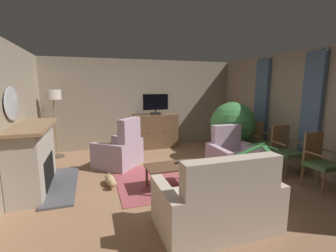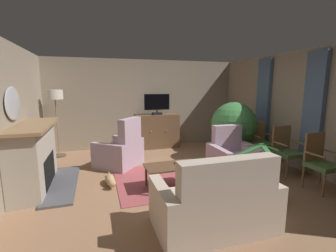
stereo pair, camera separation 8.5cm
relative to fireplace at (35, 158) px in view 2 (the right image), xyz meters
name	(u,v)px [view 2 (the right image)]	position (x,y,z in m)	size (l,w,h in m)	color
ground_plane	(176,180)	(2.52, -0.39, -0.58)	(6.20, 6.21, 0.04)	#936B4C
wall_back	(146,104)	(2.52, 2.47, 0.73)	(6.20, 0.10, 2.58)	gray
wall_left	(1,121)	(-0.33, -0.39, 0.73)	(0.10, 6.21, 2.58)	gray
wall_right_with_window	(297,110)	(5.37, -0.39, 0.73)	(0.10, 6.21, 2.58)	gray
curtain_panel_near	(314,106)	(5.26, -0.89, 0.86)	(0.10, 0.44, 2.17)	slate
curtain_panel_far	(263,102)	(5.26, 0.61, 0.86)	(0.10, 0.44, 2.17)	slate
rug_central	(180,177)	(2.62, -0.33, -0.55)	(2.51, 1.78, 0.01)	#9E474C
fireplace	(35,158)	(0.00, 0.00, 0.00)	(0.95, 1.80, 1.17)	#4C4C51
wall_mirror_oval	(13,103)	(-0.25, 0.00, 0.98)	(0.06, 0.79, 0.57)	#B2B7BF
tv_cabinet	(157,132)	(2.77, 2.12, -0.08)	(1.27, 0.52, 0.99)	#4A3523
television	(157,104)	(2.77, 2.06, 0.75)	(0.74, 0.20, 0.60)	black
coffee_table	(172,168)	(2.33, -0.73, -0.18)	(0.98, 0.54, 0.43)	brown
tv_remote	(178,162)	(2.47, -0.64, -0.12)	(0.17, 0.05, 0.02)	black
sofa_floral	(216,205)	(2.47, -2.08, -0.22)	(1.51, 0.89, 1.03)	#C6B29E
armchair_in_far_corner	(121,151)	(1.58, 0.76, -0.22)	(1.23, 1.24, 1.12)	#AD93A3
armchair_near_window	(233,159)	(3.77, -0.43, -0.25)	(0.91, 0.91, 0.99)	#AD93A3
side_chair_far_end	(320,161)	(4.81, -1.53, -0.03)	(0.49, 0.47, 1.00)	#4C703D
side_chair_nearest_door	(286,149)	(4.81, -0.74, -0.04)	(0.49, 0.49, 0.99)	#4C703D
side_chair_tucked_against_wall	(260,141)	(4.81, 0.06, -0.05)	(0.47, 0.50, 0.96)	#4C703D
potted_plant_leafy_by_curtain	(234,125)	(4.30, 0.44, 0.30)	(1.10, 1.10, 1.43)	slate
potted_plant_tall_palm_by_window	(259,185)	(3.57, -1.52, -0.33)	(0.89, 0.89, 0.92)	slate
cat	(110,180)	(1.27, -0.28, -0.47)	(0.22, 0.73, 0.20)	tan
floor_lamp	(55,102)	(0.11, 1.98, 0.86)	(0.39, 0.39, 1.73)	#4C4233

